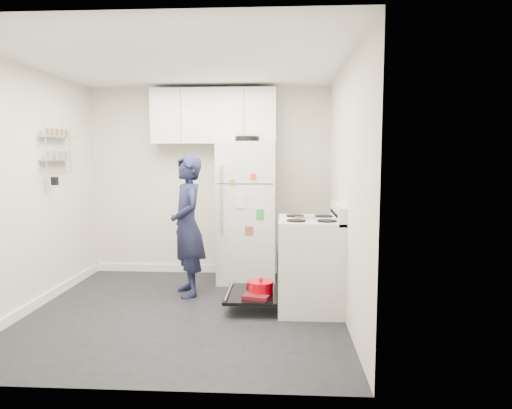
# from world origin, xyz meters

# --- Properties ---
(room) EXTENTS (3.21, 3.21, 2.51)m
(room) POSITION_xyz_m (-0.03, 0.03, 1.21)
(room) COLOR black
(room) RESTS_ON ground
(electric_range) EXTENTS (0.66, 0.76, 1.10)m
(electric_range) POSITION_xyz_m (1.26, 0.15, 0.47)
(electric_range) COLOR silver
(electric_range) RESTS_ON ground
(open_oven_door) EXTENTS (0.55, 0.70, 0.21)m
(open_oven_door) POSITION_xyz_m (0.71, 0.13, 0.18)
(open_oven_door) COLOR black
(open_oven_door) RESTS_ON ground
(refrigerator) EXTENTS (0.72, 0.74, 1.84)m
(refrigerator) POSITION_xyz_m (0.54, 1.25, 0.89)
(refrigerator) COLOR silver
(refrigerator) RESTS_ON ground
(upper_cabinets) EXTENTS (1.60, 0.33, 0.70)m
(upper_cabinets) POSITION_xyz_m (0.10, 1.43, 2.10)
(upper_cabinets) COLOR silver
(upper_cabinets) RESTS_ON room
(wall_shelf_rack) EXTENTS (0.14, 0.60, 0.61)m
(wall_shelf_rack) POSITION_xyz_m (-1.52, 0.49, 1.68)
(wall_shelf_rack) COLOR #B2B2B7
(wall_shelf_rack) RESTS_ON room
(person) EXTENTS (0.58, 0.69, 1.60)m
(person) POSITION_xyz_m (-0.09, 0.58, 0.80)
(person) COLOR #181C37
(person) RESTS_ON ground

